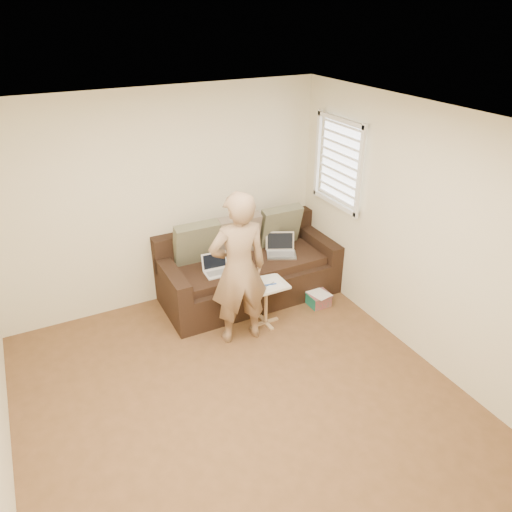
# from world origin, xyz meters

# --- Properties ---
(floor) EXTENTS (4.50, 4.50, 0.00)m
(floor) POSITION_xyz_m (0.00, 0.00, 0.00)
(floor) COLOR brown
(floor) RESTS_ON ground
(ceiling) EXTENTS (4.50, 4.50, 0.00)m
(ceiling) POSITION_xyz_m (0.00, 0.00, 2.60)
(ceiling) COLOR white
(ceiling) RESTS_ON wall_back
(wall_back) EXTENTS (4.00, 0.00, 4.00)m
(wall_back) POSITION_xyz_m (0.00, 2.25, 1.30)
(wall_back) COLOR beige
(wall_back) RESTS_ON ground
(wall_right) EXTENTS (0.00, 4.50, 4.50)m
(wall_right) POSITION_xyz_m (2.00, 0.00, 1.30)
(wall_right) COLOR beige
(wall_right) RESTS_ON ground
(window_blinds) EXTENTS (0.12, 0.88, 1.08)m
(window_blinds) POSITION_xyz_m (1.95, 1.50, 1.70)
(window_blinds) COLOR white
(window_blinds) RESTS_ON wall_right
(sofa) EXTENTS (2.20, 0.95, 0.85)m
(sofa) POSITION_xyz_m (0.90, 1.77, 0.42)
(sofa) COLOR black
(sofa) RESTS_ON ground
(pillow_left) EXTENTS (0.55, 0.29, 0.57)m
(pillow_left) POSITION_xyz_m (0.30, 2.01, 0.79)
(pillow_left) COLOR #565740
(pillow_left) RESTS_ON sofa
(pillow_mid) EXTENTS (0.55, 0.27, 0.57)m
(pillow_mid) POSITION_xyz_m (0.85, 1.99, 0.79)
(pillow_mid) COLOR brown
(pillow_mid) RESTS_ON sofa
(pillow_right) EXTENTS (0.55, 0.28, 0.57)m
(pillow_right) POSITION_xyz_m (1.45, 1.99, 0.79)
(pillow_right) COLOR #565740
(pillow_right) RESTS_ON sofa
(laptop_silver) EXTENTS (0.45, 0.40, 0.24)m
(laptop_silver) POSITION_xyz_m (1.32, 1.71, 0.52)
(laptop_silver) COLOR #B7BABC
(laptop_silver) RESTS_ON sofa
(laptop_white) EXTENTS (0.32, 0.24, 0.23)m
(laptop_white) POSITION_xyz_m (0.42, 1.64, 0.52)
(laptop_white) COLOR white
(laptop_white) RESTS_ON sofa
(person) EXTENTS (0.68, 0.50, 1.76)m
(person) POSITION_xyz_m (0.41, 1.05, 0.88)
(person) COLOR olive
(person) RESTS_ON ground
(side_table) EXTENTS (0.48, 0.34, 0.53)m
(side_table) POSITION_xyz_m (0.80, 1.15, 0.26)
(side_table) COLOR silver
(side_table) RESTS_ON ground
(drinking_glass) EXTENTS (0.07, 0.07, 0.12)m
(drinking_glass) POSITION_xyz_m (0.65, 1.26, 0.59)
(drinking_glass) COLOR silver
(drinking_glass) RESTS_ON side_table
(scissors) EXTENTS (0.18, 0.11, 0.02)m
(scissors) POSITION_xyz_m (0.82, 1.12, 0.54)
(scissors) COLOR silver
(scissors) RESTS_ON side_table
(paper_on_table) EXTENTS (0.25, 0.33, 0.00)m
(paper_on_table) POSITION_xyz_m (0.89, 1.19, 0.53)
(paper_on_table) COLOR white
(paper_on_table) RESTS_ON side_table
(striped_box) EXTENTS (0.27, 0.27, 0.17)m
(striped_box) POSITION_xyz_m (1.57, 1.20, 0.08)
(striped_box) COLOR red
(striped_box) RESTS_ON ground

